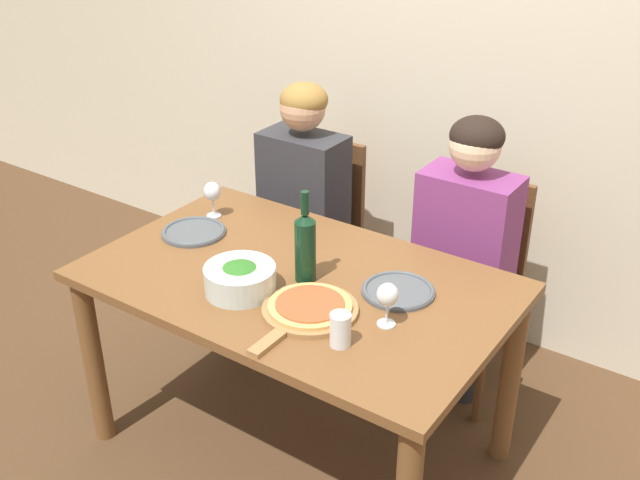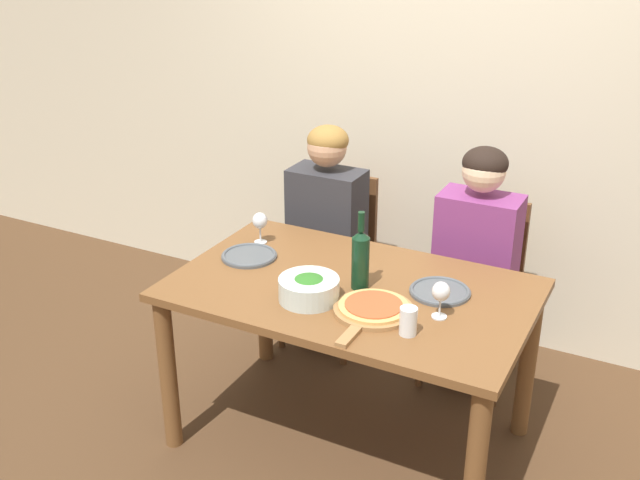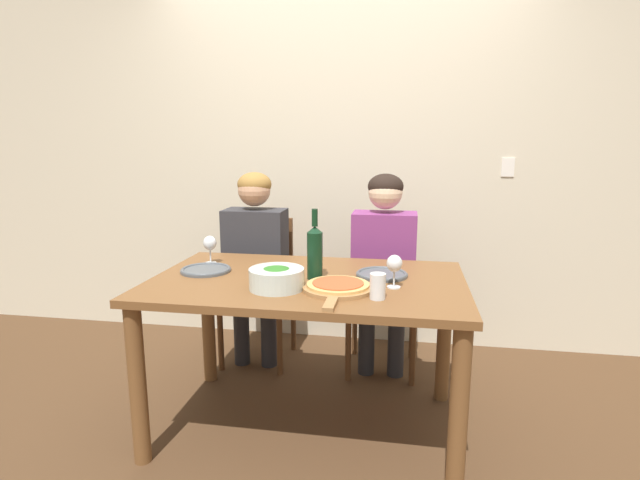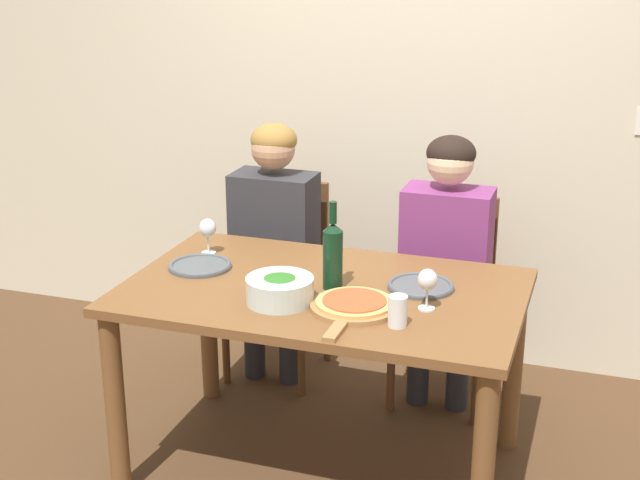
{
  "view_description": "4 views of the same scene",
  "coord_description": "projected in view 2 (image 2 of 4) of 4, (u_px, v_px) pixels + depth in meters",
  "views": [
    {
      "loc": [
        1.35,
        -1.83,
        2.12
      ],
      "look_at": [
        0.12,
        -0.03,
        0.97
      ],
      "focal_mm": 42.0,
      "sensor_mm": 36.0,
      "label": 1
    },
    {
      "loc": [
        1.16,
        -2.52,
        2.21
      ],
      "look_at": [
        -0.13,
        -0.03,
        0.97
      ],
      "focal_mm": 42.0,
      "sensor_mm": 36.0,
      "label": 2
    },
    {
      "loc": [
        0.45,
        -2.25,
        1.43
      ],
      "look_at": [
        0.04,
        0.15,
        0.94
      ],
      "focal_mm": 28.0,
      "sensor_mm": 36.0,
      "label": 3
    },
    {
      "loc": [
        0.98,
        -2.94,
        2.02
      ],
      "look_at": [
        -0.06,
        0.13,
        0.91
      ],
      "focal_mm": 50.0,
      "sensor_mm": 36.0,
      "label": 4
    }
  ],
  "objects": [
    {
      "name": "ground_plane",
      "position": [
        349.0,
        437.0,
        3.43
      ],
      "size": [
        40.0,
        40.0,
        0.0
      ],
      "primitive_type": "plane",
      "color": "#4C331E"
    },
    {
      "name": "back_wall",
      "position": [
        453.0,
        92.0,
        3.87
      ],
      "size": [
        10.0,
        0.06,
        2.7
      ],
      "color": "beige",
      "rests_on": "ground"
    },
    {
      "name": "dining_table",
      "position": [
        351.0,
        311.0,
        3.16
      ],
      "size": [
        1.49,
        0.92,
        0.78
      ],
      "color": "brown",
      "rests_on": "ground"
    },
    {
      "name": "chair_left",
      "position": [
        334.0,
        253.0,
        4.07
      ],
      "size": [
        0.42,
        0.42,
        0.92
      ],
      "color": "brown",
      "rests_on": "ground"
    },
    {
      "name": "chair_right",
      "position": [
        478.0,
        284.0,
        3.73
      ],
      "size": [
        0.42,
        0.42,
        0.92
      ],
      "color": "brown",
      "rests_on": "ground"
    },
    {
      "name": "person_woman",
      "position": [
        325.0,
        218.0,
        3.88
      ],
      "size": [
        0.47,
        0.51,
        1.23
      ],
      "color": "#28282D",
      "rests_on": "ground"
    },
    {
      "name": "person_man",
      "position": [
        476.0,
        248.0,
        3.54
      ],
      "size": [
        0.47,
        0.51,
        1.23
      ],
      "color": "#28282D",
      "rests_on": "ground"
    },
    {
      "name": "wine_bottle",
      "position": [
        360.0,
        258.0,
        3.05
      ],
      "size": [
        0.07,
        0.07,
        0.34
      ],
      "color": "black",
      "rests_on": "dining_table"
    },
    {
      "name": "broccoli_bowl",
      "position": [
        309.0,
        289.0,
        2.99
      ],
      "size": [
        0.25,
        0.25,
        0.1
      ],
      "color": "silver",
      "rests_on": "dining_table"
    },
    {
      "name": "dinner_plate_left",
      "position": [
        249.0,
        255.0,
        3.37
      ],
      "size": [
        0.25,
        0.25,
        0.02
      ],
      "color": "#4C5156",
      "rests_on": "dining_table"
    },
    {
      "name": "dinner_plate_right",
      "position": [
        440.0,
        291.0,
        3.05
      ],
      "size": [
        0.25,
        0.25,
        0.02
      ],
      "color": "#4C5156",
      "rests_on": "dining_table"
    },
    {
      "name": "pizza_on_board",
      "position": [
        373.0,
        309.0,
        2.9
      ],
      "size": [
        0.32,
        0.46,
        0.04
      ],
      "color": "#9E7042",
      "rests_on": "dining_table"
    },
    {
      "name": "wine_glass_left",
      "position": [
        260.0,
        222.0,
        3.48
      ],
      "size": [
        0.07,
        0.07,
        0.15
      ],
      "color": "silver",
      "rests_on": "dining_table"
    },
    {
      "name": "wine_glass_right",
      "position": [
        441.0,
        293.0,
        2.84
      ],
      "size": [
        0.07,
        0.07,
        0.15
      ],
      "color": "silver",
      "rests_on": "dining_table"
    },
    {
      "name": "water_tumbler",
      "position": [
        408.0,
        321.0,
        2.74
      ],
      "size": [
        0.07,
        0.07,
        0.11
      ],
      "color": "silver",
      "rests_on": "dining_table"
    }
  ]
}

